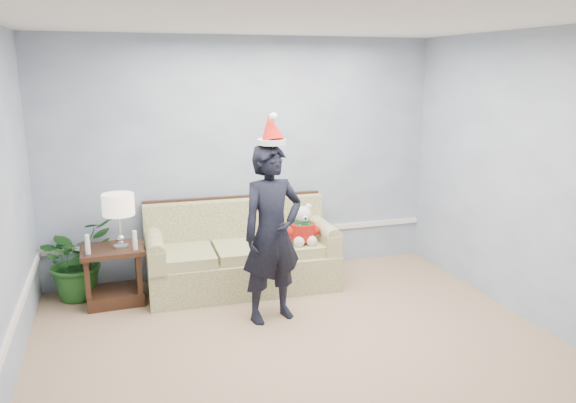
% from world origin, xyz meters
% --- Properties ---
extents(room_shell, '(4.54, 5.04, 2.74)m').
position_xyz_m(room_shell, '(0.00, 0.00, 1.35)').
color(room_shell, tan).
rests_on(room_shell, ground).
extents(wainscot_trim, '(4.49, 4.99, 0.06)m').
position_xyz_m(wainscot_trim, '(-1.18, 1.18, 0.45)').
color(wainscot_trim, white).
rests_on(wainscot_trim, room_shell).
extents(sofa, '(2.03, 0.91, 0.94)m').
position_xyz_m(sofa, '(-0.16, 2.08, 0.33)').
color(sofa, '#5C6630').
rests_on(sofa, room_shell).
extents(side_table, '(0.63, 0.53, 0.59)m').
position_xyz_m(side_table, '(-1.50, 2.02, 0.23)').
color(side_table, '#3E1F16').
rests_on(side_table, room_shell).
extents(table_lamp, '(0.31, 0.31, 0.56)m').
position_xyz_m(table_lamp, '(-1.41, 1.98, 1.01)').
color(table_lamp, silver).
rests_on(table_lamp, side_table).
extents(candle_pair, '(0.49, 0.05, 0.20)m').
position_xyz_m(candle_pair, '(-1.50, 1.87, 0.68)').
color(candle_pair, silver).
rests_on(candle_pair, side_table).
extents(houseplant, '(1.00, 1.00, 0.84)m').
position_xyz_m(houseplant, '(-1.86, 2.28, 0.42)').
color(houseplant, '#1F551F').
rests_on(houseplant, room_shell).
extents(man, '(0.69, 0.54, 1.69)m').
position_xyz_m(man, '(-0.06, 1.17, 0.84)').
color(man, black).
rests_on(man, room_shell).
extents(santa_hat, '(0.30, 0.33, 0.30)m').
position_xyz_m(santa_hat, '(-0.06, 1.18, 1.81)').
color(santa_hat, silver).
rests_on(santa_hat, man).
extents(teddy_bear, '(0.29, 0.32, 0.45)m').
position_xyz_m(teddy_bear, '(0.48, 1.85, 0.65)').
color(teddy_bear, silver).
rests_on(teddy_bear, sofa).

